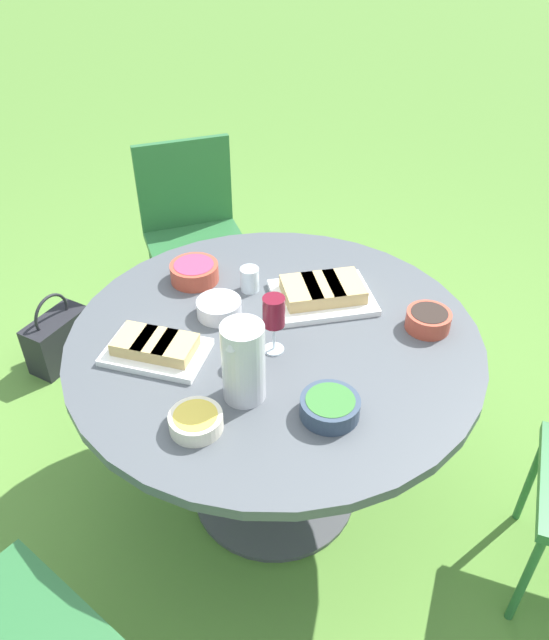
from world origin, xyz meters
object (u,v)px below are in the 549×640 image
object	(u,v)px
wine_glass	(274,314)
chair_near_left	(193,225)
handbag	(58,339)
dining_table	(274,367)
water_pitcher	(243,362)

from	to	relation	value
wine_glass	chair_near_left	bearing A→B (deg)	-132.88
wine_glass	handbag	distance (m)	1.49
dining_table	water_pitcher	distance (m)	0.36
water_pitcher	handbag	xyz separation A→B (m)	(-0.43, -1.28, -0.74)
water_pitcher	wine_glass	size ratio (longest dim) A/B	1.25
dining_table	handbag	world-z (taller)	dining_table
chair_near_left	wine_glass	world-z (taller)	wine_glass
dining_table	wine_glass	size ratio (longest dim) A/B	6.69
wine_glass	water_pitcher	bearing A→B (deg)	6.26
water_pitcher	wine_glass	world-z (taller)	water_pitcher
dining_table	water_pitcher	size ratio (longest dim) A/B	5.37
handbag	water_pitcher	bearing A→B (deg)	71.49
water_pitcher	handbag	size ratio (longest dim) A/B	0.64
chair_near_left	handbag	size ratio (longest dim) A/B	2.42
handbag	dining_table	bearing A→B (deg)	82.25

